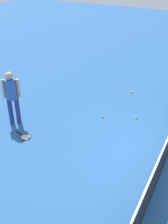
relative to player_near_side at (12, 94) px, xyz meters
name	(u,v)px	position (x,y,z in m)	size (l,w,h in m)	color
ground_plane	(166,159)	(-0.40, 4.63, -1.01)	(40.00, 40.00, 0.00)	#265693
player_near_side	(12,94)	(0.00, 0.00, 0.00)	(0.47, 0.49, 1.70)	navy
tennis_racket_near_player	(25,137)	(0.51, 0.75, -1.00)	(0.39, 0.61, 0.03)	black
tennis_ball_near_player	(132,92)	(-3.64, 2.58, -0.98)	(0.07, 0.07, 0.07)	#C6E033
tennis_ball_by_net	(136,118)	(-1.96, 3.30, -0.98)	(0.07, 0.07, 0.07)	#C6E033
tennis_ball_baseline	(103,117)	(-1.52, 2.31, -0.98)	(0.07, 0.07, 0.07)	#C6E033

